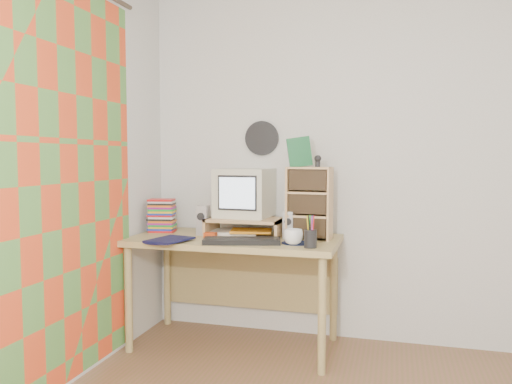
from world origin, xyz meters
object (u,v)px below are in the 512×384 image
Objects in this scene: crt_monitor at (243,193)px; mug at (293,237)px; keyboard at (242,241)px; diary at (157,237)px; desk at (237,255)px; cd_rack at (309,203)px; dvd_stack at (162,214)px.

mug is at bearing -33.10° from crt_monitor.
keyboard is 1.90× the size of diary.
desk is at bearing 151.94° from mug.
mug is at bearing -6.62° from keyboard.
crt_monitor is (0.02, 0.09, 0.42)m from desk.
desk is 0.62m from cd_rack.
cd_rack reaches higher than mug.
mug reaches higher than diary.
mug reaches higher than desk.
cd_rack reaches higher than desk.
keyboard is 1.01× the size of cd_rack.
cd_rack is (1.09, -0.03, 0.11)m from dvd_stack.
cd_rack is (0.48, -0.08, -0.05)m from crt_monitor.
dvd_stack is 1.09m from cd_rack.
diary is at bearing 171.20° from keyboard.
dvd_stack reaches higher than mug.
keyboard is at bearing 18.20° from diary.
cd_rack is (0.38, 0.28, 0.22)m from keyboard.
mug is (0.32, 0.04, 0.03)m from keyboard.
cd_rack is at bearing 76.27° from mug.
cd_rack is at bearing 22.79° from keyboard.
crt_monitor reaches higher than diary.
dvd_stack is (-0.59, 0.04, 0.26)m from desk.
dvd_stack is 1.07m from mug.
cd_rack is at bearing 32.59° from diary.
mug is 0.48× the size of diary.
crt_monitor reaches higher than desk.
desk is 0.53m from mug.
keyboard is 0.56m from diary.
crt_monitor is 0.59m from mug.
desk is at bearing 99.57° from keyboard.
crt_monitor is 1.41× the size of dvd_stack.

